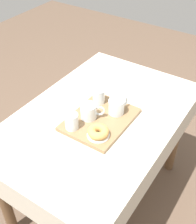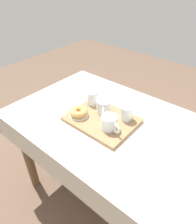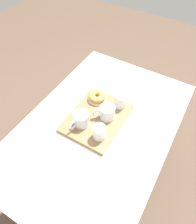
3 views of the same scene
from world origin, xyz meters
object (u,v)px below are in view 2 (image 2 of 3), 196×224
object	(u,v)px
serving_tray	(102,119)
paper_napkin	(60,108)
water_glass_near	(126,114)
donut_plate_left	(79,115)
sugar_donut_left	(79,112)
tea_mug_right	(109,123)
tea_mug_left	(104,107)
water_glass_far	(92,98)
dining_table	(110,135)

from	to	relation	value
serving_tray	paper_napkin	xyz separation A→B (m)	(-0.29, -0.07, -0.01)
water_glass_near	donut_plate_left	xyz separation A→B (m)	(-0.23, -0.15, -0.04)
sugar_donut_left	tea_mug_right	bearing A→B (deg)	5.34
tea_mug_left	sugar_donut_left	distance (m)	0.15
water_glass_near	water_glass_far	size ratio (longest dim) A/B	1.00
water_glass_near	tea_mug_left	bearing A→B (deg)	-167.60
dining_table	sugar_donut_left	size ratio (longest dim) A/B	11.34
paper_napkin	water_glass_near	bearing A→B (deg)	20.78
water_glass_near	water_glass_far	distance (m)	0.26
serving_tray	tea_mug_left	distance (m)	0.08
serving_tray	water_glass_far	xyz separation A→B (m)	(-0.15, 0.08, 0.05)
donut_plate_left	paper_napkin	xyz separation A→B (m)	(-0.17, -0.00, -0.02)
water_glass_near	paper_napkin	xyz separation A→B (m)	(-0.41, -0.15, -0.06)
serving_tray	sugar_donut_left	bearing A→B (deg)	-150.57
dining_table	donut_plate_left	distance (m)	0.23
donut_plate_left	sugar_donut_left	bearing A→B (deg)	0.00
tea_mug_left	donut_plate_left	bearing A→B (deg)	-127.55
donut_plate_left	serving_tray	bearing A→B (deg)	29.43
tea_mug_left	sugar_donut_left	bearing A→B (deg)	-127.55
tea_mug_right	sugar_donut_left	bearing A→B (deg)	-174.66
donut_plate_left	sugar_donut_left	xyz separation A→B (m)	(0.00, 0.00, 0.02)
dining_table	paper_napkin	bearing A→B (deg)	-162.64
tea_mug_right	sugar_donut_left	size ratio (longest dim) A/B	1.20
tea_mug_right	tea_mug_left	bearing A→B (deg)	139.59
paper_napkin	sugar_donut_left	bearing A→B (deg)	1.00
donut_plate_left	tea_mug_right	bearing A→B (deg)	5.34
donut_plate_left	paper_napkin	distance (m)	0.17
donut_plate_left	water_glass_far	bearing A→B (deg)	99.33
water_glass_near	donut_plate_left	distance (m)	0.28
water_glass_far	donut_plate_left	size ratio (longest dim) A/B	0.76
water_glass_far	paper_napkin	xyz separation A→B (m)	(-0.15, -0.15, -0.06)
serving_tray	paper_napkin	bearing A→B (deg)	-166.35
tea_mug_left	sugar_donut_left	size ratio (longest dim) A/B	1.09
sugar_donut_left	serving_tray	bearing A→B (deg)	29.43
donut_plate_left	sugar_donut_left	size ratio (longest dim) A/B	1.06
dining_table	paper_napkin	xyz separation A→B (m)	(-0.33, -0.10, 0.11)
tea_mug_left	water_glass_far	size ratio (longest dim) A/B	1.37
tea_mug_right	serving_tray	bearing A→B (deg)	151.46
tea_mug_right	paper_napkin	xyz separation A→B (m)	(-0.38, -0.02, -0.06)
sugar_donut_left	paper_napkin	world-z (taller)	sugar_donut_left
dining_table	water_glass_near	distance (m)	0.19
serving_tray	water_glass_near	xyz separation A→B (m)	(0.11, 0.08, 0.05)
tea_mug_left	water_glass_near	distance (m)	0.15
tea_mug_left	serving_tray	bearing A→B (deg)	-61.08
dining_table	donut_plate_left	xyz separation A→B (m)	(-0.16, -0.10, 0.14)
dining_table	sugar_donut_left	world-z (taller)	sugar_donut_left
tea_mug_right	donut_plate_left	bearing A→B (deg)	-174.66
dining_table	donut_plate_left	bearing A→B (deg)	-147.77
water_glass_near	donut_plate_left	size ratio (longest dim) A/B	0.76
tea_mug_left	tea_mug_right	bearing A→B (deg)	-40.41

